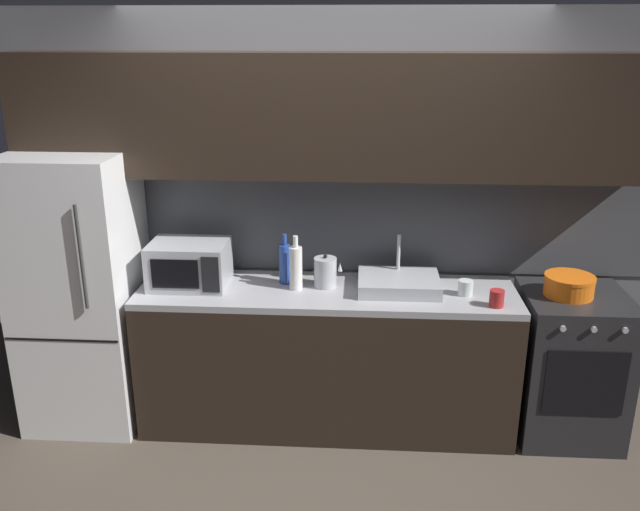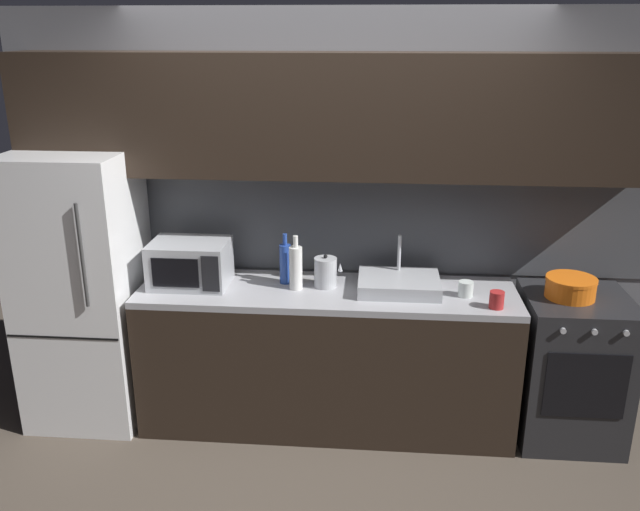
{
  "view_description": "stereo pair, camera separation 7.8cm",
  "coord_description": "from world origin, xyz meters",
  "px_view_note": "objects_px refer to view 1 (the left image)",
  "views": [
    {
      "loc": [
        0.19,
        -2.74,
        2.37
      ],
      "look_at": [
        -0.04,
        0.9,
        1.11
      ],
      "focal_mm": 37.01,
      "sensor_mm": 36.0,
      "label": 1
    },
    {
      "loc": [
        0.27,
        -2.74,
        2.37
      ],
      "look_at": [
        -0.04,
        0.9,
        1.11
      ],
      "focal_mm": 37.01,
      "sensor_mm": 36.0,
      "label": 2
    }
  ],
  "objects_px": {
    "mug_clear": "(465,288)",
    "mug_red": "(497,298)",
    "refrigerator": "(81,291)",
    "kettle": "(325,272)",
    "mug_yellow": "(291,270)",
    "oven_range": "(569,364)",
    "microwave": "(189,264)",
    "cooking_pot": "(569,286)",
    "wine_bottle_white": "(296,267)",
    "wine_bottle_blue": "(285,263)"
  },
  "relations": [
    {
      "from": "refrigerator",
      "to": "mug_yellow",
      "type": "distance_m",
      "value": 1.29
    },
    {
      "from": "mug_red",
      "to": "wine_bottle_blue",
      "type": "bearing_deg",
      "value": 166.9
    },
    {
      "from": "oven_range",
      "to": "wine_bottle_white",
      "type": "xyz_separation_m",
      "value": [
        -1.65,
        0.0,
        0.59
      ]
    },
    {
      "from": "mug_red",
      "to": "wine_bottle_white",
      "type": "bearing_deg",
      "value": 170.39
    },
    {
      "from": "cooking_pot",
      "to": "mug_red",
      "type": "bearing_deg",
      "value": -156.82
    },
    {
      "from": "oven_range",
      "to": "kettle",
      "type": "distance_m",
      "value": 1.58
    },
    {
      "from": "mug_clear",
      "to": "mug_red",
      "type": "xyz_separation_m",
      "value": [
        0.15,
        -0.16,
        0.0
      ]
    },
    {
      "from": "oven_range",
      "to": "microwave",
      "type": "xyz_separation_m",
      "value": [
        -2.3,
        0.02,
        0.58
      ]
    },
    {
      "from": "microwave",
      "to": "wine_bottle_blue",
      "type": "distance_m",
      "value": 0.57
    },
    {
      "from": "kettle",
      "to": "mug_yellow",
      "type": "xyz_separation_m",
      "value": [
        -0.23,
        0.15,
        -0.04
      ]
    },
    {
      "from": "microwave",
      "to": "kettle",
      "type": "relative_size",
      "value": 2.26
    },
    {
      "from": "mug_clear",
      "to": "mug_red",
      "type": "height_order",
      "value": "mug_red"
    },
    {
      "from": "refrigerator",
      "to": "microwave",
      "type": "bearing_deg",
      "value": 1.55
    },
    {
      "from": "refrigerator",
      "to": "wine_bottle_blue",
      "type": "relative_size",
      "value": 5.45
    },
    {
      "from": "microwave",
      "to": "mug_red",
      "type": "xyz_separation_m",
      "value": [
        1.79,
        -0.21,
        -0.09
      ]
    },
    {
      "from": "kettle",
      "to": "wine_bottle_white",
      "type": "bearing_deg",
      "value": -163.82
    },
    {
      "from": "wine_bottle_blue",
      "to": "cooking_pot",
      "type": "xyz_separation_m",
      "value": [
        1.67,
        -0.09,
        -0.07
      ]
    },
    {
      "from": "oven_range",
      "to": "mug_red",
      "type": "xyz_separation_m",
      "value": [
        -0.51,
        -0.19,
        0.5
      ]
    },
    {
      "from": "cooking_pot",
      "to": "microwave",
      "type": "bearing_deg",
      "value": 179.53
    },
    {
      "from": "mug_clear",
      "to": "kettle",
      "type": "bearing_deg",
      "value": 174.22
    },
    {
      "from": "wine_bottle_blue",
      "to": "oven_range",
      "type": "bearing_deg",
      "value": -3.09
    },
    {
      "from": "microwave",
      "to": "kettle",
      "type": "bearing_deg",
      "value": 2.36
    },
    {
      "from": "wine_bottle_white",
      "to": "mug_red",
      "type": "bearing_deg",
      "value": -9.61
    },
    {
      "from": "kettle",
      "to": "mug_yellow",
      "type": "height_order",
      "value": "kettle"
    },
    {
      "from": "wine_bottle_blue",
      "to": "mug_yellow",
      "type": "relative_size",
      "value": 3.41
    },
    {
      "from": "refrigerator",
      "to": "wine_bottle_white",
      "type": "bearing_deg",
      "value": 0.07
    },
    {
      "from": "oven_range",
      "to": "cooking_pot",
      "type": "xyz_separation_m",
      "value": [
        -0.06,
        0.0,
        0.51
      ]
    },
    {
      "from": "microwave",
      "to": "mug_yellow",
      "type": "relative_size",
      "value": 5.01
    },
    {
      "from": "mug_clear",
      "to": "mug_red",
      "type": "distance_m",
      "value": 0.22
    },
    {
      "from": "microwave",
      "to": "wine_bottle_blue",
      "type": "xyz_separation_m",
      "value": [
        0.57,
        0.07,
        -0.01
      ]
    },
    {
      "from": "wine_bottle_blue",
      "to": "wine_bottle_white",
      "type": "bearing_deg",
      "value": -50.18
    },
    {
      "from": "refrigerator",
      "to": "oven_range",
      "type": "xyz_separation_m",
      "value": [
        2.98,
        -0.0,
        -0.4
      ]
    },
    {
      "from": "mug_clear",
      "to": "mug_red",
      "type": "relative_size",
      "value": 0.92
    },
    {
      "from": "refrigerator",
      "to": "mug_clear",
      "type": "distance_m",
      "value": 2.32
    },
    {
      "from": "kettle",
      "to": "mug_red",
      "type": "bearing_deg",
      "value": -14.11
    },
    {
      "from": "mug_yellow",
      "to": "mug_red",
      "type": "bearing_deg",
      "value": -18.38
    },
    {
      "from": "mug_clear",
      "to": "refrigerator",
      "type": "bearing_deg",
      "value": 179.23
    },
    {
      "from": "cooking_pot",
      "to": "refrigerator",
      "type": "bearing_deg",
      "value": -180.0
    },
    {
      "from": "wine_bottle_white",
      "to": "refrigerator",
      "type": "bearing_deg",
      "value": -179.93
    },
    {
      "from": "wine_bottle_white",
      "to": "cooking_pot",
      "type": "height_order",
      "value": "wine_bottle_white"
    },
    {
      "from": "refrigerator",
      "to": "microwave",
      "type": "xyz_separation_m",
      "value": [
        0.68,
        0.02,
        0.18
      ]
    },
    {
      "from": "mug_red",
      "to": "mug_yellow",
      "type": "xyz_separation_m",
      "value": [
        -1.2,
        0.4,
        -0.0
      ]
    },
    {
      "from": "oven_range",
      "to": "mug_clear",
      "type": "relative_size",
      "value": 10.03
    },
    {
      "from": "oven_range",
      "to": "microwave",
      "type": "distance_m",
      "value": 2.37
    },
    {
      "from": "oven_range",
      "to": "cooking_pot",
      "type": "height_order",
      "value": "cooking_pot"
    },
    {
      "from": "mug_red",
      "to": "refrigerator",
      "type": "bearing_deg",
      "value": 175.55
    },
    {
      "from": "microwave",
      "to": "mug_clear",
      "type": "bearing_deg",
      "value": -1.73
    },
    {
      "from": "oven_range",
      "to": "mug_clear",
      "type": "distance_m",
      "value": 0.82
    },
    {
      "from": "wine_bottle_blue",
      "to": "mug_red",
      "type": "height_order",
      "value": "wine_bottle_blue"
    },
    {
      "from": "mug_red",
      "to": "mug_clear",
      "type": "bearing_deg",
      "value": 132.88
    }
  ]
}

